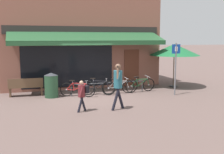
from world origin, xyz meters
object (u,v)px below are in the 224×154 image
object	(u,v)px
bicycle_red	(77,89)
litter_bin	(51,85)
bicycle_silver	(119,87)
cafe_parasol	(174,50)
bicycle_black	(98,87)
pedestrian_child	(82,92)
park_bench	(26,87)
pedestrian_adult	(118,81)
parking_sign	(176,64)
bicycle_green	(140,85)

from	to	relation	value
bicycle_red	litter_bin	size ratio (longest dim) A/B	1.37
bicycle_silver	cafe_parasol	xyz separation A→B (m)	(3.64, 0.90, 1.75)
bicycle_black	cafe_parasol	bearing A→B (deg)	33.93
pedestrian_child	park_bench	xyz separation A→B (m)	(-1.95, 3.61, -0.27)
bicycle_red	bicycle_silver	bearing A→B (deg)	27.69
bicycle_black	pedestrian_child	world-z (taller)	pedestrian_child
bicycle_red	litter_bin	world-z (taller)	litter_bin
pedestrian_adult	pedestrian_child	distance (m)	1.43
litter_bin	cafe_parasol	size ratio (longest dim) A/B	0.41
parking_sign	pedestrian_child	bearing A→B (deg)	-162.42
bicycle_silver	parking_sign	size ratio (longest dim) A/B	0.67
cafe_parasol	park_bench	world-z (taller)	cafe_parasol
litter_bin	parking_sign	world-z (taller)	parking_sign
bicycle_green	parking_sign	bearing A→B (deg)	-49.97
bicycle_red	litter_bin	xyz separation A→B (m)	(-1.19, 0.22, 0.23)
bicycle_green	park_bench	xyz separation A→B (m)	(-5.59, 0.81, 0.09)
bicycle_green	bicycle_red	bearing A→B (deg)	175.25
park_bench	parking_sign	bearing A→B (deg)	-14.86
parking_sign	cafe_parasol	distance (m)	2.43
bicycle_black	litter_bin	xyz separation A→B (m)	(-2.22, 0.15, 0.21)
bicycle_green	parking_sign	xyz separation A→B (m)	(1.28, -1.24, 1.17)
bicycle_red	pedestrian_child	world-z (taller)	pedestrian_child
bicycle_black	park_bench	world-z (taller)	park_bench
bicycle_black	cafe_parasol	xyz separation A→B (m)	(4.68, 0.83, 1.73)
pedestrian_child	cafe_parasol	xyz separation A→B (m)	(6.08, 3.63, 1.37)
bicycle_red	litter_bin	distance (m)	1.23
bicycle_green	litter_bin	size ratio (longest dim) A/B	1.47
bicycle_green	pedestrian_child	world-z (taller)	pedestrian_child
bicycle_silver	pedestrian_adult	distance (m)	3.15
bicycle_black	pedestrian_adult	size ratio (longest dim) A/B	0.91
bicycle_red	parking_sign	distance (m)	4.86
pedestrian_adult	pedestrian_child	xyz separation A→B (m)	(-1.38, 0.14, -0.38)
bicycle_green	pedestrian_child	size ratio (longest dim) A/B	1.43
bicycle_silver	pedestrian_adult	size ratio (longest dim) A/B	0.94
parking_sign	park_bench	size ratio (longest dim) A/B	1.57
bicycle_red	park_bench	size ratio (longest dim) A/B	0.99
pedestrian_child	cafe_parasol	size ratio (longest dim) A/B	0.42
bicycle_silver	park_bench	size ratio (longest dim) A/B	1.05
bicycle_silver	parking_sign	bearing A→B (deg)	-24.89
bicycle_green	pedestrian_child	xyz separation A→B (m)	(-3.65, -2.80, 0.37)
bicycle_black	parking_sign	xyz separation A→B (m)	(3.53, -1.24, 1.17)
parking_sign	park_bench	bearing A→B (deg)	163.39
bicycle_red	bicycle_green	xyz separation A→B (m)	(3.28, 0.06, 0.02)
bicycle_black	parking_sign	world-z (taller)	parking_sign
pedestrian_child	parking_sign	distance (m)	5.23
bicycle_silver	pedestrian_adult	bearing A→B (deg)	-110.09
litter_bin	park_bench	size ratio (longest dim) A/B	0.72
bicycle_black	parking_sign	size ratio (longest dim) A/B	0.65
bicycle_red	bicycle_green	bearing A→B (deg)	29.06
bicycle_red	cafe_parasol	size ratio (longest dim) A/B	0.56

